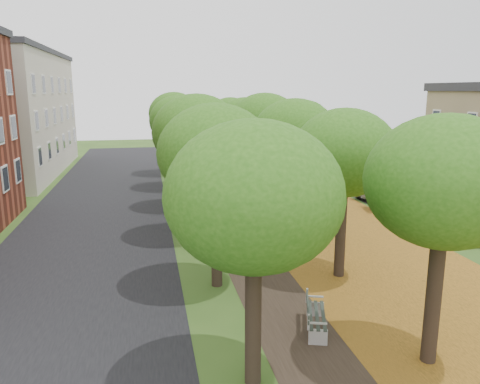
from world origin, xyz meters
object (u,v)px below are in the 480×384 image
car_red (457,209)px  car_white (386,189)px  bench (315,315)px  car_grey (413,199)px

car_red → car_white: bearing=29.8°
bench → car_red: bearing=-32.3°
bench → car_white: bearing=-16.6°
bench → car_grey: size_ratio=0.40×
car_red → car_grey: car_grey is taller
bench → car_grey: car_grey is taller
bench → car_white: car_white is taller
bench → car_white: (10.80, 15.80, 0.15)m
car_grey → car_white: size_ratio=1.11×
car_grey → car_white: (0.00, 3.31, -0.10)m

